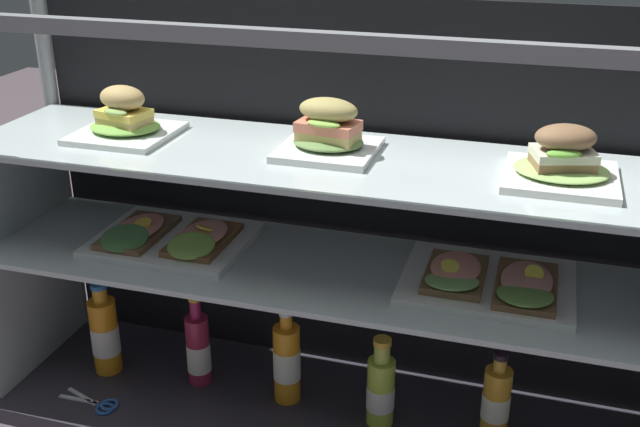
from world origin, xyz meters
The scene contains 17 objects.
case_base_deck centered at (0.00, 0.00, 0.02)m, with size 1.55×0.43×0.04m, color #302D36.
case_frame centered at (0.00, 0.12, 0.52)m, with size 1.55×0.43×0.94m.
riser_lower_tier centered at (0.00, 0.00, 0.22)m, with size 1.47×0.36×0.36m.
shelf_lower_glass centered at (0.00, 0.00, 0.41)m, with size 1.49×0.37×0.01m, color silver.
riser_upper_tier centered at (0.00, 0.00, 0.53)m, with size 1.47×0.36×0.23m.
shelf_upper_glass centered at (0.00, 0.00, 0.65)m, with size 1.49×0.37×0.01m, color silver.
plated_roll_sandwich_left_of_center centered at (-0.44, 0.01, 0.70)m, with size 0.20×0.20×0.11m.
plated_roll_sandwich_mid_right centered at (0.01, 0.02, 0.70)m, with size 0.19×0.19×0.11m.
plated_roll_sandwich_far_right centered at (0.46, 0.00, 0.69)m, with size 0.20×0.20×0.11m.
open_sandwich_tray_right_of_center centered at (-0.35, 0.00, 0.43)m, with size 0.34×0.27×0.06m.
open_sandwich_tray_center centered at (0.35, 0.01, 0.43)m, with size 0.34×0.27×0.06m.
juice_bottle_tucked_behind centered at (-0.55, 0.00, 0.14)m, with size 0.07×0.07×0.24m.
juice_bottle_front_fourth centered at (-0.31, 0.02, 0.13)m, with size 0.06×0.06×0.24m.
juice_bottle_front_left_end centered at (-0.09, 0.02, 0.14)m, with size 0.06×0.06×0.24m.
juice_bottle_back_center centered at (0.14, 0.00, 0.13)m, with size 0.06×0.06×0.22m.
juice_bottle_front_right_end centered at (0.39, 0.02, 0.13)m, with size 0.06×0.06×0.22m.
kitchen_scissors centered at (-0.49, -0.14, 0.05)m, with size 0.16×0.08×0.01m.
Camera 1 is at (0.42, -1.37, 1.16)m, focal length 42.89 mm.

